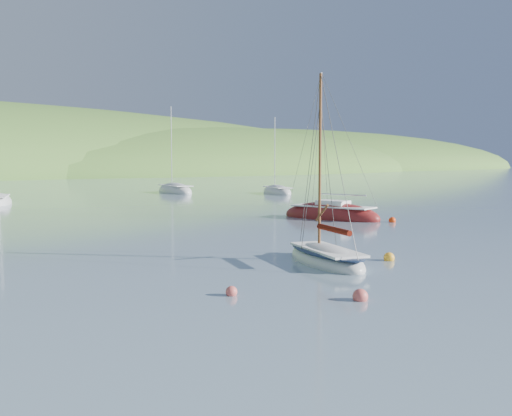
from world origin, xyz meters
TOP-DOWN VIEW (x-y plane):
  - ground at (0.00, 0.00)m, footprint 700.00×700.00m
  - daysailer_white at (0.09, 2.64)m, footprint 3.86×5.96m
  - sloop_red at (13.97, 15.14)m, footprint 4.37×8.38m
  - distant_sloop_b at (23.16, 51.94)m, footprint 4.59×9.26m
  - distant_sloop_d at (32.25, 41.51)m, footprint 5.32×8.09m
  - mooring_buoys at (-0.13, 4.52)m, footprint 28.31×13.72m

SIDE VIEW (x-z plane):
  - ground at x=0.00m, z-range 0.00..0.00m
  - mooring_buoys at x=-0.13m, z-range -0.13..0.37m
  - distant_sloop_d at x=32.25m, z-range -5.27..5.64m
  - daysailer_white at x=0.09m, z-range -4.10..4.50m
  - distant_sloop_b at x=23.16m, z-range -6.11..6.52m
  - sloop_red at x=13.97m, z-range -5.68..6.13m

